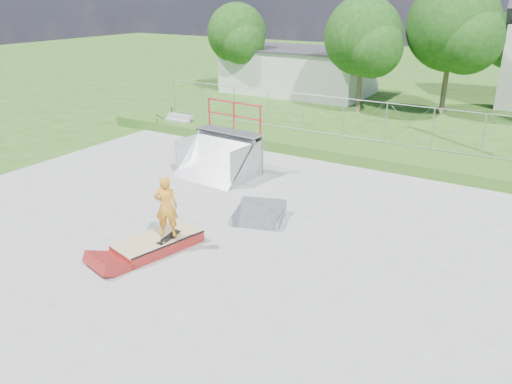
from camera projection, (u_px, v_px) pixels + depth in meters
ground at (209, 232)px, 15.07m from camera, size 120.00×120.00×0.00m
concrete_pad at (209, 231)px, 15.06m from camera, size 20.00×16.00×0.04m
grass_berm at (333, 147)px, 22.53m from camera, size 24.00×3.00×0.50m
grind_box at (158, 243)px, 13.99m from camera, size 1.74×2.63×0.36m
quarter_pipe at (216, 143)px, 19.12m from camera, size 2.94×2.55×2.77m
flat_bank_ramp at (259, 214)px, 15.71m from camera, size 1.88×1.94×0.45m
skateboard at (168, 238)px, 13.83m from camera, size 0.26×0.80×0.13m
skater at (166, 209)px, 13.50m from camera, size 0.75×0.68×1.73m
concrete_stairs at (175, 124)px, 25.92m from camera, size 1.50×1.60×0.80m
chain_link_fence at (343, 118)px, 22.90m from camera, size 20.00×0.06×1.80m
utility_building_flat at (299, 71)px, 35.85m from camera, size 10.00×6.00×3.00m
tree_left_near at (366, 40)px, 28.52m from camera, size 4.76×4.48×6.65m
tree_center at (457, 29)px, 27.70m from camera, size 5.44×5.12×7.60m
tree_left_far at (238, 36)px, 35.04m from camera, size 4.42×4.16×6.18m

